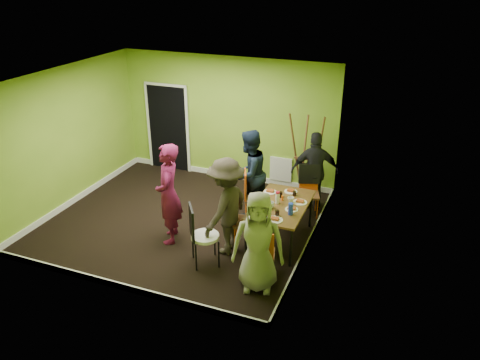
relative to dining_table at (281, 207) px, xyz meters
The scene contains 28 objects.
ground 2.08m from the dining_table, behind, with size 5.00×5.00×0.00m, color black.
room_walls 2.01m from the dining_table, behind, with size 5.04×4.54×2.82m.
dining_table is the anchor object (origin of this frame).
chair_left_far 0.94m from the dining_table, 143.86° to the left, with size 0.55×0.55×1.02m.
chair_left_near 0.72m from the dining_table, 144.65° to the right, with size 0.55×0.55×1.06m.
chair_back_end 1.31m from the dining_table, 81.78° to the left, with size 0.53×0.58×1.00m.
chair_front_end 1.16m from the dining_table, 86.62° to the right, with size 0.44×0.44×0.87m.
chair_bentwood 1.53m from the dining_table, 131.64° to the right, with size 0.58×0.57×1.07m.
easel 1.87m from the dining_table, 91.00° to the left, with size 0.75×0.70×1.87m.
plate_near_left 0.49m from the dining_table, 130.45° to the left, with size 0.24×0.24×0.01m, color white.
plate_near_right 0.51m from the dining_table, 118.75° to the right, with size 0.27×0.27×0.01m, color white.
plate_far_back 0.53m from the dining_table, 86.72° to the left, with size 0.24×0.24×0.01m, color white.
plate_far_front 0.59m from the dining_table, 82.97° to the right, with size 0.27×0.27×0.01m, color white.
plate_wall_back 0.35m from the dining_table, 30.06° to the left, with size 0.25×0.25×0.01m, color white.
plate_wall_front 0.28m from the dining_table, 30.46° to the right, with size 0.22×0.22×0.01m, color white.
thermos 0.17m from the dining_table, behind, with size 0.07×0.07×0.19m, color white.
blue_bottle 0.43m from the dining_table, 49.60° to the right, with size 0.08×0.08×0.21m, color #1A34C9.
orange_bottle 0.17m from the dining_table, 96.25° to the left, with size 0.04×0.04×0.09m, color orange.
glass_mid 0.28m from the dining_table, 107.75° to the left, with size 0.06×0.06×0.11m, color black.
glass_back 0.43m from the dining_table, 71.37° to the left, with size 0.07×0.07×0.09m, color black.
glass_front 0.44m from the dining_table, 81.37° to the right, with size 0.07×0.07×0.10m, color black.
cup_a 0.26m from the dining_table, 122.49° to the right, with size 0.14×0.14×0.11m, color white.
cup_b 0.21m from the dining_table, 36.26° to the left, with size 0.11×0.11×0.10m, color white.
person_standing 1.97m from the dining_table, 160.40° to the right, with size 0.67×0.44×1.83m, color maroon.
person_left_far 1.17m from the dining_table, 139.32° to the left, with size 0.85×0.66×1.75m, color #141F32.
person_left_near 1.01m from the dining_table, 140.76° to the right, with size 1.11×0.64×1.72m, color #2C271D.
person_back_end 1.51m from the dining_table, 80.25° to the left, with size 0.95×0.39×1.62m, color black.
person_front_end 1.40m from the dining_table, 87.21° to the right, with size 0.79×0.51×1.61m, color gray.
Camera 1 is at (3.92, -6.99, 4.55)m, focal length 35.00 mm.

